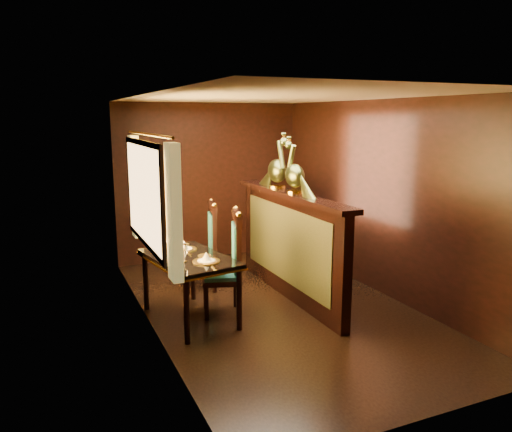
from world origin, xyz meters
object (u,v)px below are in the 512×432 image
at_px(chair_left, 231,260).
at_px(chair_right, 208,243).
at_px(peacock_left, 295,165).
at_px(peacock_right, 277,160).
at_px(dining_table, 189,262).

xyz_separation_m(chair_left, chair_right, (0.02, 0.93, -0.03)).
distance_m(peacock_left, peacock_right, 0.49).
bearing_deg(peacock_left, chair_left, -173.08).
relative_size(dining_table, chair_left, 1.10).
bearing_deg(chair_left, peacock_left, 23.11).
relative_size(chair_right, peacock_right, 1.65).
bearing_deg(peacock_right, dining_table, -157.27).
height_order(dining_table, peacock_right, peacock_right).
xyz_separation_m(chair_left, peacock_left, (0.88, 0.11, 1.05)).
bearing_deg(peacock_right, chair_right, 158.57).
relative_size(chair_left, peacock_right, 1.72).
relative_size(chair_right, peacock_left, 1.75).
bearing_deg(dining_table, peacock_right, 13.01).
distance_m(chair_left, chair_right, 0.93).
bearing_deg(chair_left, chair_right, 104.69).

